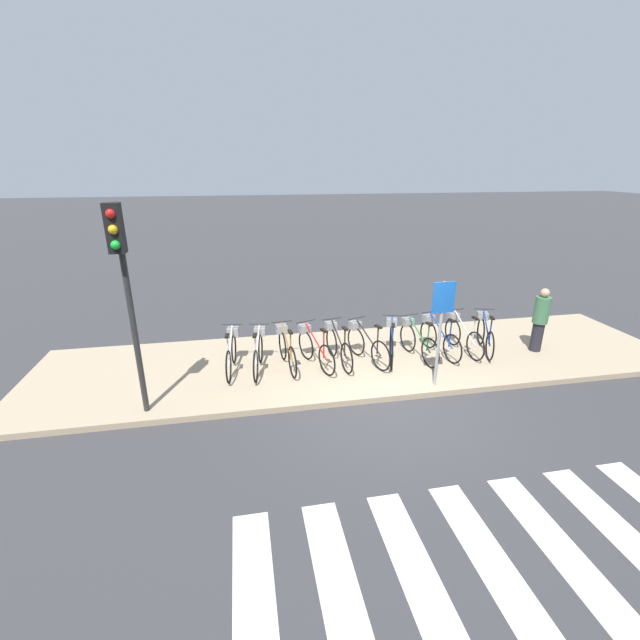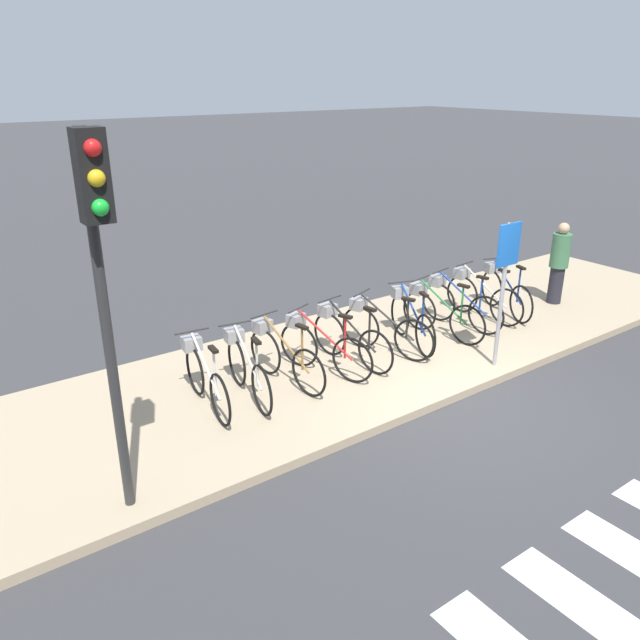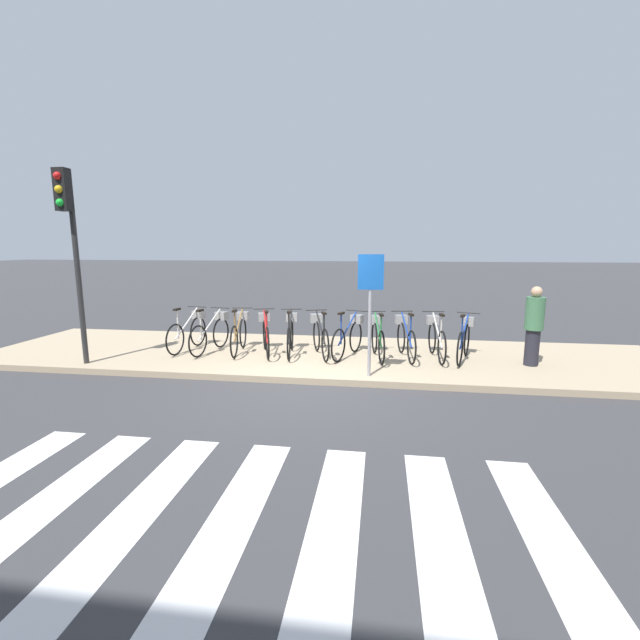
% 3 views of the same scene
% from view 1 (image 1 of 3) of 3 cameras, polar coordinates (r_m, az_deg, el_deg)
% --- Properties ---
extents(ground_plane, '(120.00, 120.00, 0.00)m').
position_cam_1_polar(ground_plane, '(8.46, 9.06, -10.75)').
color(ground_plane, '#38383A').
extents(sidewalk, '(14.42, 3.55, 0.12)m').
position_cam_1_polar(sidewalk, '(9.92, 5.69, -5.35)').
color(sidewalk, tan).
rests_on(sidewalk, ground_plane).
extents(parked_bicycle_0, '(0.46, 1.59, 0.98)m').
position_cam_1_polar(parked_bicycle_0, '(9.32, -11.72, -4.08)').
color(parked_bicycle_0, black).
rests_on(parked_bicycle_0, sidewalk).
extents(parked_bicycle_1, '(0.46, 1.58, 0.98)m').
position_cam_1_polar(parked_bicycle_1, '(9.24, -8.21, -4.07)').
color(parked_bicycle_1, black).
rests_on(parked_bicycle_1, sidewalk).
extents(parked_bicycle_2, '(0.46, 1.59, 0.98)m').
position_cam_1_polar(parked_bicycle_2, '(9.32, -4.54, -3.68)').
color(parked_bicycle_2, black).
rests_on(parked_bicycle_2, sidewalk).
extents(parked_bicycle_3, '(0.65, 1.52, 0.98)m').
position_cam_1_polar(parked_bicycle_3, '(9.34, -0.84, -3.57)').
color(parked_bicycle_3, black).
rests_on(parked_bicycle_3, sidewalk).
extents(parked_bicycle_4, '(0.46, 1.58, 0.98)m').
position_cam_1_polar(parked_bicycle_4, '(9.48, 2.32, -3.23)').
color(parked_bicycle_4, black).
rests_on(parked_bicycle_4, sidewalk).
extents(parked_bicycle_5, '(0.66, 1.52, 0.98)m').
position_cam_1_polar(parked_bicycle_5, '(9.59, 6.08, -3.03)').
color(parked_bicycle_5, black).
rests_on(parked_bicycle_5, sidewalk).
extents(parked_bicycle_6, '(0.64, 1.52, 0.98)m').
position_cam_1_polar(parked_bicycle_6, '(9.80, 9.50, -2.69)').
color(parked_bicycle_6, black).
rests_on(parked_bicycle_6, sidewalk).
extents(parked_bicycle_7, '(0.46, 1.58, 0.98)m').
position_cam_1_polar(parked_bicycle_7, '(9.96, 12.75, -2.55)').
color(parked_bicycle_7, black).
rests_on(parked_bicycle_7, sidewalk).
extents(parked_bicycle_8, '(0.47, 1.58, 0.98)m').
position_cam_1_polar(parked_bicycle_8, '(10.29, 15.44, -2.05)').
color(parked_bicycle_8, black).
rests_on(parked_bicycle_8, sidewalk).
extents(parked_bicycle_9, '(0.46, 1.59, 0.98)m').
position_cam_1_polar(parked_bicycle_9, '(10.60, 18.37, -1.70)').
color(parked_bicycle_9, black).
rests_on(parked_bicycle_9, sidewalk).
extents(parked_bicycle_10, '(0.63, 1.53, 0.98)m').
position_cam_1_polar(parked_bicycle_10, '(10.81, 21.12, -1.61)').
color(parked_bicycle_10, black).
rests_on(parked_bicycle_10, sidewalk).
extents(pedestrian, '(0.34, 0.34, 1.53)m').
position_cam_1_polar(pedestrian, '(11.18, 27.29, 0.13)').
color(pedestrian, '#23232D').
rests_on(pedestrian, sidewalk).
extents(traffic_light, '(0.24, 0.40, 3.64)m').
position_cam_1_polar(traffic_light, '(7.44, -24.82, 6.10)').
color(traffic_light, '#2D2D2D').
rests_on(traffic_light, sidewalk).
extents(sign_post, '(0.44, 0.07, 2.14)m').
position_cam_1_polar(sign_post, '(8.45, 15.92, 0.48)').
color(sign_post, '#99999E').
rests_on(sign_post, sidewalk).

